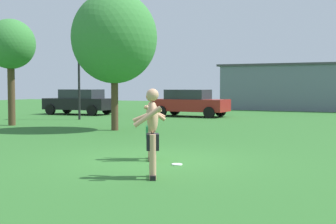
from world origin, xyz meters
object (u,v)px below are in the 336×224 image
at_px(player_with_cap, 151,123).
at_px(tree_right_field, 114,38).
at_px(frisbee, 177,164).
at_px(car_red_near_post, 190,102).
at_px(player_in_black, 152,131).
at_px(car_black_mid_lot, 80,101).
at_px(tree_left_field, 11,45).
at_px(lamp_post, 79,62).

bearing_deg(player_with_cap, tree_right_field, 128.69).
height_order(frisbee, car_red_near_post, car_red_near_post).
bearing_deg(player_in_black, player_with_cap, 118.48).
xyz_separation_m(player_with_cap, tree_right_field, (-4.91, 6.13, 2.81)).
bearing_deg(car_black_mid_lot, player_with_cap, -48.40).
distance_m(player_in_black, tree_left_field, 14.36).
height_order(player_in_black, car_red_near_post, player_in_black).
height_order(player_with_cap, player_in_black, player_in_black).
xyz_separation_m(player_with_cap, car_black_mid_lot, (-12.61, 14.20, -0.08)).
relative_size(player_with_cap, player_in_black, 0.95).
bearing_deg(frisbee, player_with_cap, 155.04).
bearing_deg(frisbee, car_red_near_post, 112.17).
xyz_separation_m(car_black_mid_lot, lamp_post, (2.69, -3.67, 2.23)).
distance_m(player_with_cap, car_black_mid_lot, 18.99).
relative_size(frisbee, car_red_near_post, 0.06).
bearing_deg(car_black_mid_lot, lamp_post, -53.73).
bearing_deg(lamp_post, tree_left_field, -96.53).
distance_m(frisbee, car_red_near_post, 17.14).
relative_size(player_in_black, car_black_mid_lot, 0.40).
bearing_deg(player_in_black, tree_left_field, 144.74).
bearing_deg(player_with_cap, car_black_mid_lot, 131.60).
height_order(frisbee, car_black_mid_lot, car_black_mid_lot).
distance_m(player_with_cap, lamp_post, 14.62).
xyz_separation_m(player_with_cap, lamp_post, (-9.92, 10.53, 2.14)).
height_order(frisbee, tree_right_field, tree_right_field).
bearing_deg(player_with_cap, lamp_post, 133.28).
xyz_separation_m(frisbee, car_red_near_post, (-6.46, 15.85, 0.81)).
relative_size(frisbee, car_black_mid_lot, 0.06).
height_order(player_with_cap, tree_left_field, tree_left_field).
relative_size(player_in_black, lamp_post, 0.36).
distance_m(car_black_mid_lot, lamp_post, 5.06).
xyz_separation_m(frisbee, car_black_mid_lot, (-13.49, 14.61, 0.81)).
distance_m(player_with_cap, frisbee, 1.32).
bearing_deg(lamp_post, player_in_black, -48.74).
height_order(car_red_near_post, tree_left_field, tree_left_field).
height_order(player_in_black, lamp_post, lamp_post).
bearing_deg(frisbee, tree_left_field, 149.97).
bearing_deg(car_red_near_post, player_with_cap, -70.14).
height_order(player_in_black, car_black_mid_lot, player_in_black).
xyz_separation_m(player_with_cap, player_in_black, (1.10, -2.02, 0.02)).
xyz_separation_m(player_in_black, tree_left_field, (-11.52, 8.14, 2.70)).
bearing_deg(car_red_near_post, player_in_black, -69.08).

